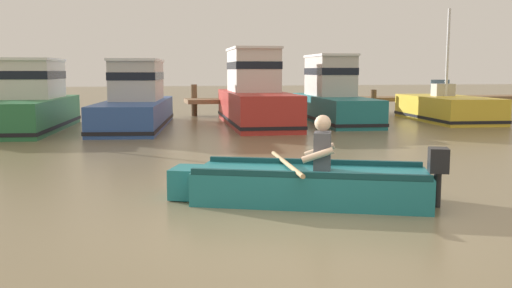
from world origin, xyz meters
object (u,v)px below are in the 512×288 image
object	(u,v)px
moored_boat_yellow	(447,109)
rowboat_with_person	(306,184)
moored_boat_teal	(332,97)
moored_boat_green	(31,104)
moored_boat_blue	(136,102)
moored_boat_red	(255,96)

from	to	relation	value
moored_boat_yellow	rowboat_with_person	bearing A→B (deg)	-129.41
moored_boat_yellow	moored_boat_teal	bearing A→B (deg)	167.79
moored_boat_green	moored_boat_teal	bearing A→B (deg)	4.17
moored_boat_blue	moored_boat_yellow	distance (m)	10.81
moored_boat_red	moored_boat_teal	xyz separation A→B (m)	(2.92, 0.46, -0.08)
moored_boat_blue	moored_boat_yellow	xyz separation A→B (m)	(10.79, -0.40, -0.36)
moored_boat_green	moored_boat_red	bearing A→B (deg)	2.15
moored_boat_green	moored_boat_teal	distance (m)	9.91
moored_boat_green	moored_boat_blue	bearing A→B (deg)	4.77
moored_boat_green	moored_boat_yellow	distance (m)	13.89
rowboat_with_person	moored_boat_teal	size ratio (longest dim) A/B	0.56
moored_boat_green	moored_boat_yellow	xyz separation A→B (m)	(13.89, -0.14, -0.37)
rowboat_with_person	moored_boat_blue	distance (m)	11.30
moored_boat_blue	moored_boat_teal	bearing A→B (deg)	3.90
moored_boat_teal	moored_boat_yellow	world-z (taller)	moored_boat_yellow
rowboat_with_person	moored_boat_green	bearing A→B (deg)	115.14
moored_boat_blue	moored_boat_yellow	bearing A→B (deg)	-2.13
moored_boat_red	moored_boat_teal	world-z (taller)	moored_boat_red
rowboat_with_person	moored_boat_yellow	distance (m)	13.85
moored_boat_blue	moored_boat_red	size ratio (longest dim) A/B	1.01
moored_boat_green	moored_boat_yellow	world-z (taller)	moored_boat_yellow
rowboat_with_person	moored_boat_teal	xyz separation A→B (m)	(4.80, 11.57, 0.61)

